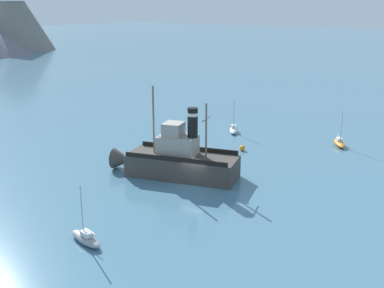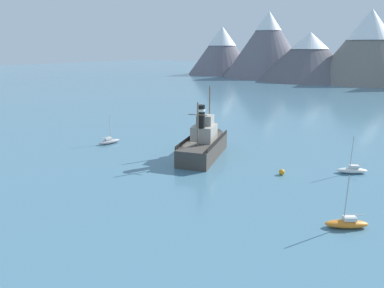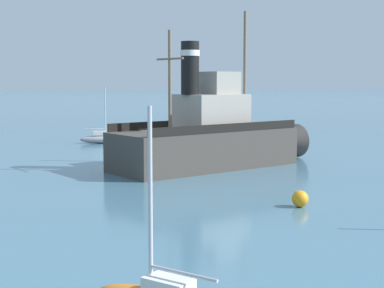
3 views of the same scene
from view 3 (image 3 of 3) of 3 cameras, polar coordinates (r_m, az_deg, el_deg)
ground_plane at (r=37.19m, az=-3.34°, el=-2.26°), size 600.00×600.00×0.00m
old_tugboat at (r=37.08m, az=2.03°, el=0.57°), size 7.99×14.73×9.90m
sailboat_grey at (r=51.81m, az=-8.72°, el=0.54°), size 1.68×3.93×4.90m
mooring_buoy at (r=25.95m, az=10.44°, el=-5.24°), size 0.72×0.72×0.72m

